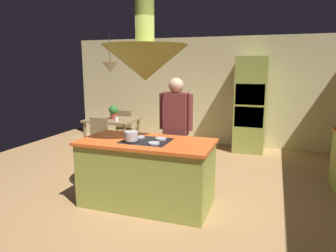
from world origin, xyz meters
The scene contains 13 objects.
ground centered at (0.00, 0.00, 0.00)m, with size 8.16×8.16×0.00m, color #AD7F51.
wall_back centered at (0.00, 3.45, 1.27)m, with size 6.80×0.10×2.55m, color beige.
kitchen_island centered at (0.00, -0.20, 0.46)m, with size 1.80×0.89×0.92m.
oven_tower centered at (1.10, 3.04, 1.04)m, with size 0.66×0.62×2.09m.
dining_table centered at (-1.70, 1.90, 0.65)m, with size 1.05×0.82×0.76m.
person_at_island centered at (0.19, 0.52, 0.99)m, with size 0.53×0.23×1.72m.
range_hood centered at (0.00, -0.20, 1.96)m, with size 1.10×1.10×1.00m.
pendant_light_over_table centered at (-1.70, 1.90, 1.86)m, with size 0.32×0.32×0.82m.
chair_facing_island centered at (-1.70, 1.27, 0.50)m, with size 0.40×0.40×0.87m.
chair_by_back_wall centered at (-1.70, 2.53, 0.50)m, with size 0.40×0.40×0.87m.
potted_plant_on_table centered at (-1.66, 1.91, 0.93)m, with size 0.20×0.20×0.30m.
cup_on_table centered at (-1.48, 1.69, 0.81)m, with size 0.07×0.07×0.09m, color white.
cooking_pot_on_cooktop centered at (-0.16, -0.33, 0.98)m, with size 0.18×0.18×0.12m, color #B2B2B7.
Camera 1 is at (1.59, -3.90, 1.90)m, focal length 32.94 mm.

